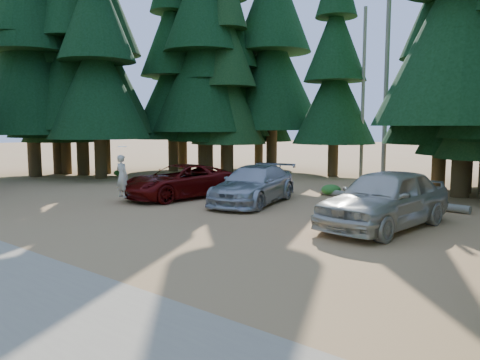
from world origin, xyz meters
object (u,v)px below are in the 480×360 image
(log_left, at_px, (216,184))
(silver_minivan_center, at_px, (254,185))
(silver_minivan_right, at_px, (385,199))
(log_mid, at_px, (420,204))
(frisbee_player, at_px, (122,176))
(log_right, at_px, (363,197))
(red_pickup, at_px, (180,181))

(log_left, bearing_deg, silver_minivan_center, -52.10)
(silver_minivan_right, bearing_deg, log_mid, 100.50)
(silver_minivan_center, relative_size, log_mid, 1.41)
(log_mid, bearing_deg, log_left, -173.52)
(frisbee_player, distance_m, log_right, 10.04)
(silver_minivan_center, xyz_separation_m, silver_minivan_right, (5.94, -1.11, 0.16))
(silver_minivan_right, relative_size, log_left, 1.48)
(silver_minivan_center, height_order, log_left, silver_minivan_center)
(red_pickup, bearing_deg, log_right, 41.57)
(silver_minivan_right, height_order, log_right, silver_minivan_right)
(red_pickup, height_order, log_left, red_pickup)
(red_pickup, distance_m, log_right, 7.88)
(log_left, bearing_deg, log_right, -16.42)
(frisbee_player, bearing_deg, silver_minivan_right, -166.99)
(silver_minivan_center, height_order, log_right, silver_minivan_center)
(log_left, relative_size, log_right, 0.81)
(log_left, distance_m, log_mid, 10.47)
(frisbee_player, bearing_deg, log_right, -135.80)
(silver_minivan_right, height_order, log_mid, silver_minivan_right)
(silver_minivan_center, relative_size, log_left, 1.44)
(silver_minivan_right, bearing_deg, red_pickup, -175.42)
(silver_minivan_right, xyz_separation_m, frisbee_player, (-10.01, -2.29, 0.21))
(log_mid, distance_m, log_right, 2.54)
(silver_minivan_center, height_order, silver_minivan_right, silver_minivan_right)
(red_pickup, xyz_separation_m, log_mid, (8.99, 4.03, -0.57))
(frisbee_player, height_order, log_right, frisbee_player)
(log_right, bearing_deg, frisbee_player, -125.69)
(silver_minivan_center, xyz_separation_m, log_right, (3.10, 3.54, -0.61))
(log_left, bearing_deg, red_pickup, -89.23)
(red_pickup, bearing_deg, frisbee_player, -97.91)
(silver_minivan_right, bearing_deg, silver_minivan_center, 175.39)
(log_mid, bearing_deg, red_pickup, -149.62)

